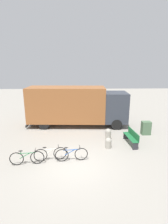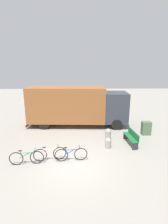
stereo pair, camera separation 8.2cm
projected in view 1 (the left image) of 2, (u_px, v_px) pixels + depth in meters
The scene contains 9 objects.
ground_plane at pixel (74, 165), 9.02m from camera, with size 60.00×60.00×0.00m, color gray.
delivery_truck at pixel (76, 105), 14.50m from camera, with size 8.29×2.52×3.27m.
park_bench at pixel (132, 137), 11.32m from camera, with size 0.56×1.80×0.91m.
bicycle_near at pixel (27, 158), 8.98m from camera, with size 1.75×0.44×0.81m.
bicycle_middle at pixel (50, 154), 9.37m from camera, with size 1.73×0.48×0.81m.
bicycle_far at pixel (72, 154), 9.32m from camera, with size 1.75×0.44×0.81m.
bollard_near_bench at pixel (108, 143), 10.80m from camera, with size 0.40×0.40×0.66m.
bollard_far_bench at pixel (108, 134), 11.96m from camera, with size 0.41×0.41×0.81m.
utility_box at pixel (146, 128), 12.89m from camera, with size 0.65×0.46×0.99m.
Camera 1 is at (0.29, -8.01, 4.99)m, focal length 28.00 mm.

